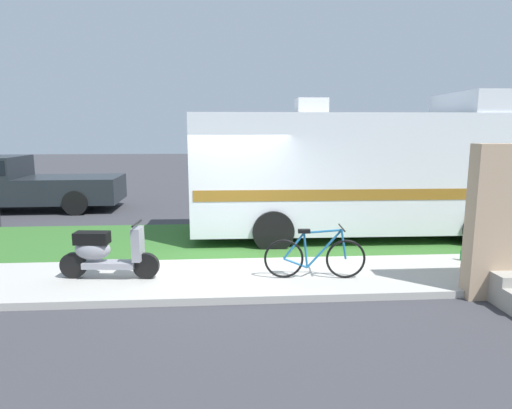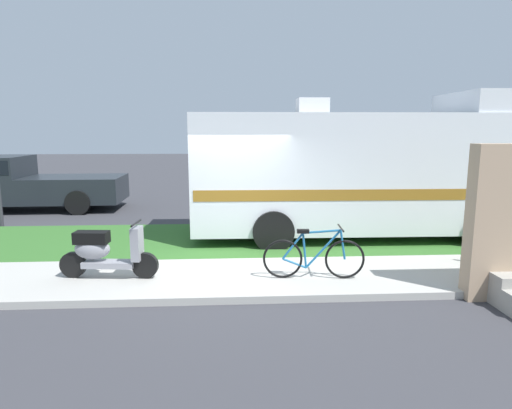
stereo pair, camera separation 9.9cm
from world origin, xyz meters
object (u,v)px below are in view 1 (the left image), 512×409
Objects in this scene: scooter at (105,252)px; pickup_truck_near at (14,182)px; bottle_green at (462,255)px; bicycle at (315,256)px; motorhome_rv at (364,170)px.

pickup_truck_near reaches higher than scooter.
bicycle is at bearing -165.31° from bottle_green.
bottle_green is at bearing 14.69° from bicycle.
pickup_truck_near reaches higher than bottle_green.
scooter is 6.59m from bottle_green.
pickup_truck_near is (-8.30, 7.49, 0.45)m from bicycle.
motorhome_rv is 3.87m from bicycle.
bicycle is 11.19m from pickup_truck_near.
scooter is 0.98× the size of bicycle.
bottle_green is (11.34, -6.69, -0.73)m from pickup_truck_near.
bicycle is 3.15m from bottle_green.
pickup_truck_near is at bearing 157.15° from motorhome_rv.
bicycle reaches higher than bottle_green.
motorhome_rv is 6.21m from scooter.
motorhome_rv is 3.06m from bottle_green.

